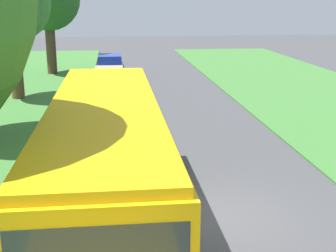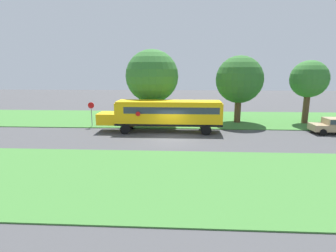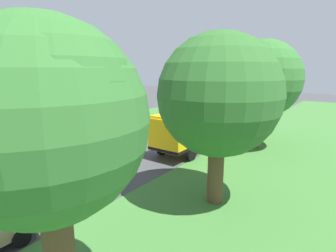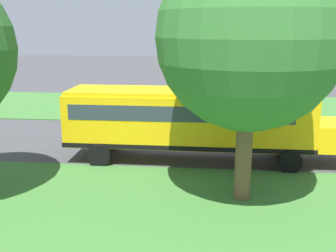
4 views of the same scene
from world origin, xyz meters
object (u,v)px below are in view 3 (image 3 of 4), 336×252
oak_tree_beside_bus (260,79)px  oak_tree_far_end (50,118)px  stop_sign (258,114)px  oak_tree_roadside_mid (215,96)px  school_bus (203,123)px

oak_tree_beside_bus → oak_tree_far_end: size_ratio=1.16×
stop_sign → oak_tree_roadside_mid: bearing=100.8°
oak_tree_beside_bus → oak_tree_roadside_mid: 10.31m
school_bus → oak_tree_roadside_mid: oak_tree_roadside_mid is taller
oak_tree_roadside_mid → oak_tree_far_end: size_ratio=1.08×
school_bus → oak_tree_beside_bus: 5.54m
oak_tree_far_end → oak_tree_beside_bus: bearing=-85.7°
school_bus → oak_tree_far_end: bearing=107.9°
school_bus → oak_tree_beside_bus: oak_tree_beside_bus is taller
oak_tree_beside_bus → stop_sign: oak_tree_beside_bus is taller
oak_tree_far_end → stop_sign: oak_tree_far_end is taller
oak_tree_roadside_mid → oak_tree_far_end: oak_tree_roadside_mid is taller
oak_tree_roadside_mid → oak_tree_far_end: bearing=91.1°
oak_tree_beside_bus → oak_tree_roadside_mid: bearing=96.6°
oak_tree_beside_bus → stop_sign: size_ratio=3.09×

